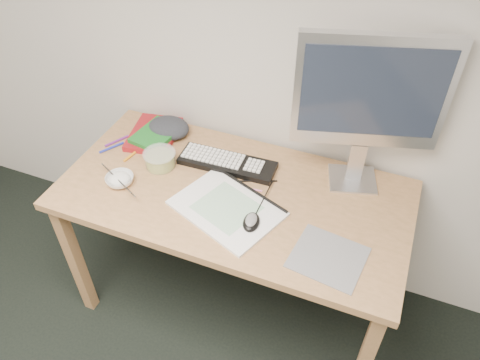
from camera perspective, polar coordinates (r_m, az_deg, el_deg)
The scene contains 18 objects.
desk at distance 1.93m, azimuth -0.83°, elevation -3.22°, with size 1.40×0.70×0.75m.
mousepad at distance 1.68m, azimuth 10.69°, elevation -9.25°, with size 0.24×0.22×0.00m, color slate.
sketchpad at distance 1.80m, azimuth -1.63°, elevation -3.47°, with size 0.40×0.28×0.01m, color white.
keyboard at distance 1.99m, azimuth -1.55°, elevation 2.09°, with size 0.41×0.13×0.02m, color black.
monitor at distance 1.74m, azimuth 15.59°, elevation 9.69°, with size 0.54×0.21×0.64m.
mouse at distance 1.73m, azimuth 1.38°, elevation -4.91°, with size 0.06×0.10×0.03m, color black.
rice_bowl at distance 1.96m, azimuth -14.44°, elevation -0.00°, with size 0.11×0.11×0.04m, color white.
chopsticks at distance 1.93m, azimuth -14.64°, elevation 0.02°, with size 0.02×0.02×0.25m, color #B8B9BB.
fruit_tub at distance 2.00m, azimuth -9.73°, elevation 2.51°, with size 0.14×0.14×0.07m, color gold.
book_red at distance 2.18m, azimuth -10.45°, elevation 5.52°, with size 0.20×0.27×0.03m, color maroon.
book_green at distance 2.14m, azimuth -10.13°, elevation 5.57°, with size 0.16×0.21×0.02m, color #1A6B23.
cloth_lump at distance 2.17m, azimuth -8.69°, elevation 6.28°, with size 0.16×0.13×0.07m, color #2A2D32.
pencil_pink at distance 1.89m, azimuth 0.13°, elevation -0.83°, with size 0.01×0.01×0.18m, color pink.
pencil_tan at distance 1.85m, azimuth 1.29°, elevation -1.99°, with size 0.01×0.01×0.18m, color tan.
pencil_black at distance 1.91m, azimuth 1.94°, elevation -0.12°, with size 0.01×0.01×0.18m, color black.
marker_blue at distance 2.15m, azimuth -15.39°, elevation 3.84°, with size 0.01×0.01×0.12m, color #1F2CAA.
marker_orange at distance 2.10m, azimuth -12.82°, elevation 3.19°, with size 0.01×0.01×0.12m, color orange.
marker_purple at distance 2.19m, azimuth -14.79°, elevation 4.63°, with size 0.01×0.01×0.12m, color #6F2487.
Camera 1 is at (0.58, 0.19, 2.05)m, focal length 35.00 mm.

